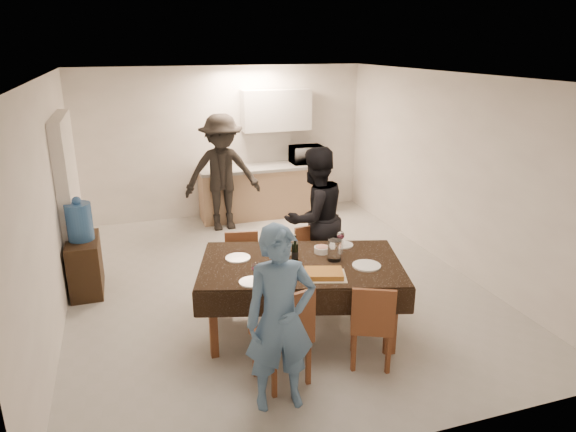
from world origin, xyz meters
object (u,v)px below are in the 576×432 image
Objects in this scene: water_jug at (79,222)px; wine_bottle at (295,249)px; console at (85,265)px; dining_table at (301,266)px; person_far at (315,218)px; water_pitcher at (334,250)px; person_kitchen at (222,173)px; savoury_tart at (324,274)px; person_near at (280,319)px; microwave at (307,154)px.

water_jug is 1.61× the size of wine_bottle.
dining_table is at bearing -37.70° from console.
person_far is (0.55, 1.05, 0.12)m from dining_table.
person_kitchen is at bearing 98.03° from water_pitcher.
person_near is (-0.65, -0.67, -0.02)m from savoury_tart.
dining_table reaches higher than console.
water_pitcher is 0.12× the size of person_kitchen.
person_kitchen is (-1.62, -0.45, -0.11)m from microwave.
water_jug is at bearing 137.91° from savoury_tart.
person_far reaches higher than savoury_tart.
console is 2.77m from person_kitchen.
console is at bearing -31.51° from person_far.
wine_bottle is 3.40m from person_kitchen.
water_jug is 2.85m from person_far.
wine_bottle is 0.16× the size of person_far.
console is at bearing 0.00° from water_jug.
savoury_tart is (0.10, -0.38, 0.06)m from dining_table.
water_pitcher is at bearing 52.29° from person_near.
water_jug is 0.28× the size of person_near.
water_pitcher is at bearing -34.50° from console.
wine_bottle is 0.17× the size of person_near.
savoury_tart is at bearing -70.77° from wine_bottle.
water_jug is 2.06× the size of water_pitcher.
person_kitchen is at bearing 15.52° from microwave.
savoury_tart is 0.23× the size of person_kitchen.
water_pitcher is at bearing 74.08° from microwave.
dining_table is 0.40m from savoury_tart.
person_kitchen reaches higher than water_pitcher.
water_jug is at bearing 158.38° from dining_table.
dining_table is 2.81m from water_jug.
person_near is at bearing -95.16° from person_kitchen.
water_pitcher is 4.11m from microwave.
water_jug reaches higher than wine_bottle.
water_jug reaches higher than savoury_tart.
console is at bearing 158.38° from dining_table.
person_kitchen reaches higher than dining_table.
wine_bottle is at bearing 68.37° from microwave.
person_far reaches higher than water_pitcher.
wine_bottle is 1.22m from person_near.
wine_bottle reaches higher than savoury_tart.
dining_table is at bearing -45.00° from wine_bottle.
microwave is 0.35× the size of person_near.
person_near reaches higher than microwave.
wine_bottle is (-0.05, 0.05, 0.18)m from dining_table.
dining_table is 1.19m from person_far.
savoury_tart is at bearing 50.15° from person_near.
microwave is at bearing 15.52° from person_kitchen.
water_jug reaches higher than water_pitcher.
savoury_tart is (-0.25, -0.33, -0.08)m from water_pitcher.
person_near is (1.67, -2.77, -0.10)m from water_jug.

